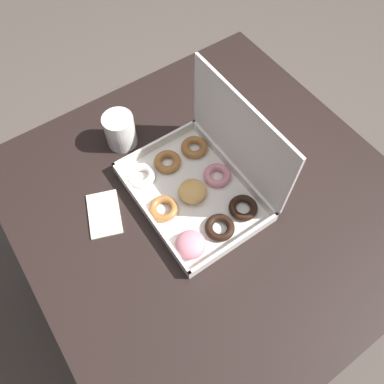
% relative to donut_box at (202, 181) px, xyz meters
% --- Properties ---
extents(ground_plane, '(8.00, 8.00, 0.00)m').
position_rel_donut_box_xyz_m(ground_plane, '(0.04, 0.01, -0.78)').
color(ground_plane, '#564C44').
extents(dining_table, '(1.03, 1.02, 0.73)m').
position_rel_donut_box_xyz_m(dining_table, '(0.04, 0.01, -0.15)').
color(dining_table, black).
rests_on(dining_table, ground_plane).
extents(donut_box, '(0.39, 0.29, 0.28)m').
position_rel_donut_box_xyz_m(donut_box, '(0.00, 0.00, 0.00)').
color(donut_box, silver).
rests_on(donut_box, dining_table).
extents(coffee_mug, '(0.09, 0.09, 0.11)m').
position_rel_donut_box_xyz_m(coffee_mug, '(-0.28, -0.10, 0.00)').
color(coffee_mug, white).
rests_on(coffee_mug, dining_table).
extents(paper_napkin, '(0.16, 0.13, 0.01)m').
position_rel_donut_box_xyz_m(paper_napkin, '(-0.09, -0.26, -0.05)').
color(paper_napkin, beige).
rests_on(paper_napkin, dining_table).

